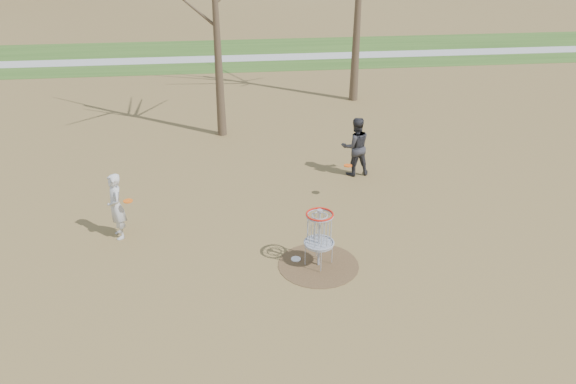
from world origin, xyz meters
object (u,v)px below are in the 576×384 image
Objects in this scene: player_throwing at (355,146)px; disc_golf_basket at (319,229)px; disc_grounded at (296,259)px; player_standing at (116,206)px.

disc_golf_basket is (-1.87, -4.67, 0.03)m from player_throwing.
player_standing is at bearing 159.52° from disc_grounded.
player_throwing is (6.41, 2.88, 0.07)m from player_standing.
player_standing is 7.41× the size of disc_grounded.
player_standing is at bearing 19.56° from player_throwing.
player_standing is 7.03m from player_throwing.
player_throwing is 8.03× the size of disc_grounded.
player_throwing reaches higher than disc_golf_basket.
disc_golf_basket is at bearing -29.83° from disc_grounded.
disc_golf_basket reaches higher than disc_grounded.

